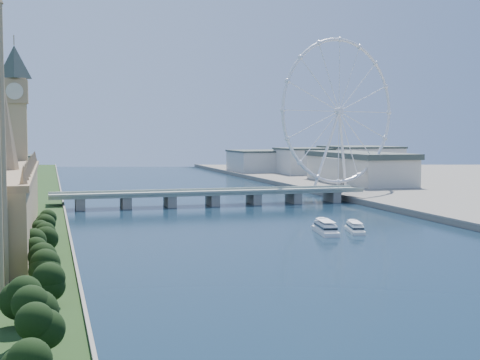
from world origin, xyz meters
name	(u,v)px	position (x,y,z in m)	size (l,w,h in m)	color
ground	(478,321)	(0.00, 0.00, 0.00)	(2000.00, 2000.00, 0.00)	#15293D
tree_row	(37,262)	(-113.00, 66.00, 9.53)	(9.07, 201.07, 22.13)	black
parliament_range	(6,202)	(-128.00, 170.00, 18.48)	(24.00, 200.00, 70.00)	tan
big_ben	(15,106)	(-128.00, 278.00, 66.57)	(20.02, 20.02, 110.00)	tan
westminster_bridge	(212,196)	(0.00, 300.00, 6.63)	(220.00, 22.00, 9.50)	gray
london_eye	(339,112)	(119.98, 355.08, 67.52)	(113.60, 39.12, 124.30)	silver
county_hall	(359,186)	(175.00, 430.00, 0.00)	(54.00, 144.00, 35.00)	beige
city_skyline	(191,164)	(39.22, 560.08, 16.96)	(505.00, 280.00, 32.00)	beige
tour_boat_near	(325,233)	(23.31, 156.14, 0.00)	(8.12, 31.69, 7.02)	white
tour_boat_far	(355,232)	(39.20, 155.66, 0.00)	(6.71, 26.44, 5.81)	white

